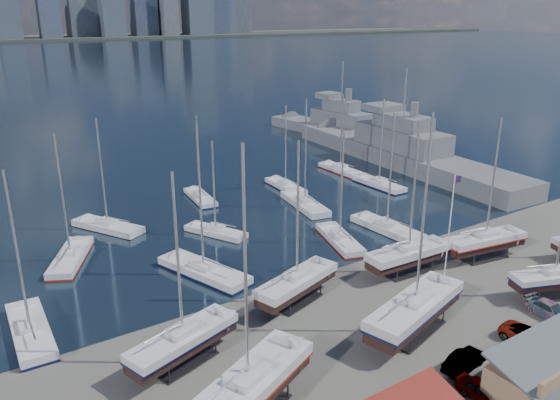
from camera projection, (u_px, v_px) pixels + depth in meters
ground at (412, 306)px, 50.77m from camera, size 1400.00×1400.00×0.00m
sailboat_cradle_0 at (183, 340)px, 41.84m from camera, size 9.93×5.42×15.51m
sailboat_cradle_1 at (248, 388)px, 36.24m from camera, size 12.17×7.86×18.91m
sailboat_cradle_2 at (297, 282)px, 50.81m from camera, size 9.88×5.36×15.57m
sailboat_cradle_3 at (415, 309)px, 45.96m from camera, size 12.26×6.30×18.85m
sailboat_cradle_4 at (409, 254)px, 56.72m from camera, size 9.87×3.17×15.94m
sailboat_cradle_5 at (554, 278)px, 51.82m from camera, size 8.68×5.22×13.76m
sailboat_cradle_6 at (485, 241)px, 60.06m from camera, size 10.03×4.23×15.73m
sailboat_moored_0 at (31, 333)px, 45.97m from camera, size 3.25×10.31×15.25m
sailboat_moored_1 at (71, 259)px, 59.77m from camera, size 7.08×10.10×14.86m
sailboat_moored_2 at (108, 228)px, 68.38m from camera, size 7.11×9.93×14.82m
sailboat_moored_3 at (204, 273)px, 56.58m from camera, size 6.38×11.53×16.61m
sailboat_moored_4 at (216, 232)px, 66.90m from camera, size 5.63×8.35×12.34m
sailboat_moored_5 at (200, 198)px, 79.23m from camera, size 3.47×8.92×12.99m
sailboat_moored_6 at (340, 241)px, 64.54m from camera, size 5.28×9.86×14.20m
sailboat_moored_7 at (305, 205)px, 76.38m from camera, size 4.81×10.89×15.90m
sailboat_moored_8 at (286, 187)px, 84.31m from camera, size 3.15×9.23×13.57m
sailboat_moored_9 at (387, 229)px, 67.92m from camera, size 3.30×10.35×15.46m
sailboat_moored_10 at (379, 185)px, 85.29m from camera, size 2.86×9.68×14.40m
sailboat_moored_11 at (340, 170)px, 93.24m from camera, size 2.70×9.34×13.92m
naval_ship_east at (400, 155)px, 98.03m from camera, size 12.11×53.85×18.81m
naval_ship_west at (340, 130)px, 118.91m from camera, size 11.04×40.14×17.57m
car_a at (485, 392)px, 38.20m from camera, size 2.03×4.24×1.40m
car_b at (465, 360)px, 41.64m from camera, size 4.49×2.14×1.42m
car_c at (531, 338)px, 44.54m from camera, size 2.87×5.25×1.40m
car_d at (551, 310)px, 48.66m from camera, size 2.22×4.89×1.39m
flagpole at (451, 221)px, 54.05m from camera, size 0.98×0.12×11.09m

